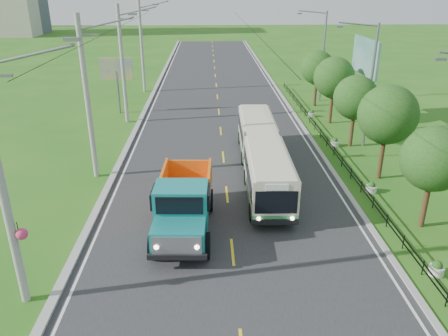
{
  "coord_description": "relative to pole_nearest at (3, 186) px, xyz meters",
  "views": [
    {
      "loc": [
        -1.03,
        -17.07,
        11.49
      ],
      "look_at": [
        -0.19,
        5.53,
        1.9
      ],
      "focal_mm": 35.0,
      "sensor_mm": 36.0,
      "label": 1
    }
  ],
  "objects": [
    {
      "name": "tree_second",
      "position": [
        18.1,
        5.14,
        -1.42
      ],
      "size": [
        3.18,
        3.26,
        5.3
      ],
      "color": "#382314",
      "rests_on": "ground"
    },
    {
      "name": "planter_front",
      "position": [
        16.84,
        1.0,
        -4.65
      ],
      "size": [
        0.64,
        0.64,
        0.67
      ],
      "color": "silver",
      "rests_on": "ground"
    },
    {
      "name": "planter_mid",
      "position": [
        16.84,
        17.0,
        -4.65
      ],
      "size": [
        0.64,
        0.64,
        0.67
      ],
      "color": "silver",
      "rests_on": "ground"
    },
    {
      "name": "dump_truck",
      "position": [
        5.93,
        5.08,
        -3.29
      ],
      "size": [
        2.96,
        7.01,
        2.9
      ],
      "rotation": [
        0.0,
        0.0,
        -0.04
      ],
      "color": "#158080",
      "rests_on": "ground"
    },
    {
      "name": "pole_mid",
      "position": [
        -0.02,
        24.0,
        0.16
      ],
      "size": [
        3.51,
        0.32,
        10.0
      ],
      "color": "gray",
      "rests_on": "ground"
    },
    {
      "name": "edge_line_left",
      "position": [
        1.59,
        23.0,
        -4.91
      ],
      "size": [
        0.12,
        120.0,
        0.0
      ],
      "primitive_type": "cube",
      "color": "silver",
      "rests_on": "road"
    },
    {
      "name": "planter_far",
      "position": [
        16.84,
        25.0,
        -4.65
      ],
      "size": [
        0.64,
        0.64,
        0.67
      ],
      "color": "silver",
      "rests_on": "ground"
    },
    {
      "name": "tree_fifth",
      "position": [
        18.1,
        23.14,
        -1.08
      ],
      "size": [
        3.48,
        3.52,
        5.8
      ],
      "color": "#382314",
      "rests_on": "ground"
    },
    {
      "name": "tree_back",
      "position": [
        18.1,
        29.14,
        -1.28
      ],
      "size": [
        3.3,
        3.36,
        5.5
      ],
      "color": "#382314",
      "rests_on": "ground"
    },
    {
      "name": "curb_left",
      "position": [
        1.04,
        23.0,
        -4.86
      ],
      "size": [
        0.4,
        120.0,
        0.15
      ],
      "primitive_type": "cube",
      "color": "#9E9E99",
      "rests_on": "ground"
    },
    {
      "name": "pole_far",
      "position": [
        -0.02,
        36.0,
        0.16
      ],
      "size": [
        3.51,
        0.32,
        10.0
      ],
      "color": "gray",
      "rests_on": "ground"
    },
    {
      "name": "ground",
      "position": [
        8.24,
        3.0,
        -4.94
      ],
      "size": [
        240.0,
        240.0,
        0.0
      ],
      "primitive_type": "plane",
      "color": "#226217",
      "rests_on": "ground"
    },
    {
      "name": "edge_line_right",
      "position": [
        14.89,
        23.0,
        -4.91
      ],
      "size": [
        0.12,
        120.0,
        0.0
      ],
      "primitive_type": "cube",
      "color": "silver",
      "rests_on": "road"
    },
    {
      "name": "planter_near",
      "position": [
        16.84,
        9.0,
        -4.65
      ],
      "size": [
        0.64,
        0.64,
        0.67
      ],
      "color": "silver",
      "rests_on": "ground"
    },
    {
      "name": "billboard_right",
      "position": [
        20.54,
        23.0,
        0.41
      ],
      "size": [
        0.24,
        6.0,
        7.3
      ],
      "color": "slate",
      "rests_on": "ground"
    },
    {
      "name": "road",
      "position": [
        8.24,
        23.0,
        -4.93
      ],
      "size": [
        14.0,
        120.0,
        0.02
      ],
      "primitive_type": "cube",
      "color": "#28282B",
      "rests_on": "ground"
    },
    {
      "name": "pole_nearest",
      "position": [
        0.0,
        0.0,
        0.0
      ],
      "size": [
        3.51,
        0.44,
        10.0
      ],
      "color": "gray",
      "rests_on": "ground"
    },
    {
      "name": "railing_right",
      "position": [
        16.24,
        17.0,
        -4.64
      ],
      "size": [
        0.04,
        40.0,
        0.6
      ],
      "primitive_type": "cube",
      "color": "black",
      "rests_on": "ground"
    },
    {
      "name": "tree_third",
      "position": [
        18.1,
        11.14,
        -0.95
      ],
      "size": [
        3.6,
        3.62,
        6.0
      ],
      "color": "#382314",
      "rests_on": "ground"
    },
    {
      "name": "tree_fourth",
      "position": [
        18.1,
        17.14,
        -1.35
      ],
      "size": [
        3.24,
        3.31,
        5.4
      ],
      "color": "#382314",
      "rests_on": "ground"
    },
    {
      "name": "billboard_left",
      "position": [
        -1.26,
        27.0,
        -1.07
      ],
      "size": [
        3.0,
        0.2,
        5.2
      ],
      "color": "slate",
      "rests_on": "ground"
    },
    {
      "name": "centre_dash",
      "position": [
        8.24,
        3.0,
        -4.91
      ],
      "size": [
        0.12,
        2.2,
        0.0
      ],
      "primitive_type": "cube",
      "color": "yellow",
      "rests_on": "road"
    },
    {
      "name": "streetlight_mid",
      "position": [
        18.88,
        17.0,
        -0.03
      ],
      "size": [
        3.02,
        0.2,
        9.07
      ],
      "color": "slate",
      "rests_on": "ground"
    },
    {
      "name": "bus",
      "position": [
        10.59,
        11.71,
        -3.28
      ],
      "size": [
        2.64,
        14.35,
        2.76
      ],
      "rotation": [
        0.0,
        0.0,
        -0.02
      ],
      "color": "#33804A",
      "rests_on": "ground"
    },
    {
      "name": "streetlight_far",
      "position": [
        18.88,
        31.0,
        -0.03
      ],
      "size": [
        3.02,
        0.2,
        9.07
      ],
      "color": "slate",
      "rests_on": "ground"
    },
    {
      "name": "pole_near",
      "position": [
        -0.02,
        12.0,
        0.16
      ],
      "size": [
        3.51,
        0.32,
        10.0
      ],
      "color": "gray",
      "rests_on": "ground"
    },
    {
      "name": "curb_right",
      "position": [
        15.39,
        23.0,
        -4.89
      ],
      "size": [
        0.3,
        120.0,
        0.1
      ],
      "primitive_type": "cube",
      "color": "#9E9E99",
      "rests_on": "ground"
    }
  ]
}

